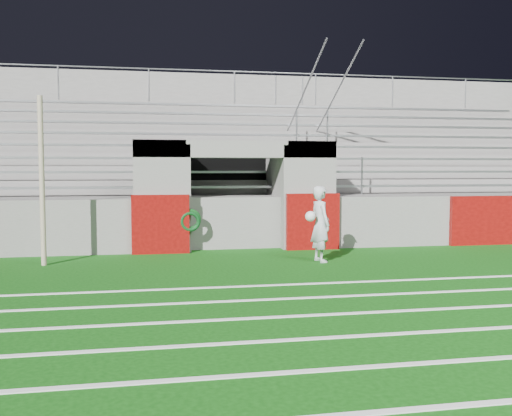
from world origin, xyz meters
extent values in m
plane|color=#0C460B|center=(0.00, 0.00, 0.00)|extent=(90.00, 90.00, 0.00)
cylinder|color=tan|center=(-4.15, 1.81, 1.69)|extent=(0.11, 0.11, 3.39)
cube|color=white|center=(0.00, -6.00, 0.01)|extent=(28.00, 0.09, 0.01)
cube|color=white|center=(0.00, -5.00, 0.01)|extent=(28.00, 0.09, 0.01)
cube|color=white|center=(0.00, -4.00, 0.01)|extent=(28.00, 0.09, 0.01)
cube|color=white|center=(0.00, -3.00, 0.01)|extent=(28.00, 0.09, 0.01)
cube|color=white|center=(0.00, -2.00, 0.01)|extent=(28.00, 0.09, 0.01)
cube|color=white|center=(0.00, -1.00, 0.01)|extent=(28.00, 0.09, 0.01)
cube|color=slate|center=(-1.80, 3.50, 1.30)|extent=(1.20, 1.00, 2.60)
cube|color=slate|center=(1.80, 3.50, 1.30)|extent=(1.20, 1.00, 2.60)
cube|color=black|center=(0.00, 5.20, 1.25)|extent=(2.60, 0.20, 2.50)
cube|color=slate|center=(-1.15, 4.10, 1.25)|extent=(0.10, 2.20, 2.50)
cube|color=slate|center=(1.15, 4.10, 1.25)|extent=(0.10, 2.20, 2.50)
cube|color=slate|center=(0.00, 3.50, 2.40)|extent=(4.80, 1.00, 0.40)
cube|color=slate|center=(0.00, 7.35, 1.15)|extent=(26.00, 8.00, 0.20)
cube|color=slate|center=(0.00, 7.35, 0.53)|extent=(26.00, 8.00, 1.05)
cube|color=#5A0807|center=(-1.80, 2.94, 0.68)|extent=(1.30, 0.15, 1.35)
cube|color=#5A0807|center=(1.80, 2.94, 0.68)|extent=(1.30, 0.15, 1.35)
cube|color=#5A0807|center=(6.50, 2.94, 0.62)|extent=(2.20, 0.15, 1.25)
cube|color=#9A9CA2|center=(0.00, 4.43, 1.47)|extent=(23.00, 0.28, 0.06)
cube|color=slate|center=(0.00, 5.28, 1.44)|extent=(24.00, 0.75, 0.38)
cube|color=#9A9CA2|center=(0.00, 5.18, 1.85)|extent=(23.00, 0.28, 0.06)
cube|color=slate|center=(0.00, 6.03, 1.63)|extent=(24.00, 0.75, 0.76)
cube|color=#9A9CA2|center=(0.00, 5.93, 2.23)|extent=(23.00, 0.28, 0.06)
cube|color=slate|center=(0.00, 6.78, 1.82)|extent=(24.00, 0.75, 1.14)
cube|color=#9A9CA2|center=(0.00, 6.68, 2.61)|extent=(23.00, 0.28, 0.06)
cube|color=slate|center=(0.00, 7.53, 2.01)|extent=(24.00, 0.75, 1.52)
cube|color=#9A9CA2|center=(0.00, 7.43, 2.99)|extent=(23.00, 0.28, 0.06)
cube|color=slate|center=(0.00, 8.28, 2.20)|extent=(24.00, 0.75, 1.90)
cube|color=#9A9CA2|center=(0.00, 8.18, 3.37)|extent=(23.00, 0.28, 0.06)
cube|color=slate|center=(0.00, 9.03, 2.39)|extent=(24.00, 0.75, 2.28)
cube|color=#9A9CA2|center=(0.00, 8.93, 3.75)|extent=(23.00, 0.28, 0.06)
cube|color=slate|center=(0.00, 9.78, 2.58)|extent=(24.00, 0.75, 2.66)
cube|color=#9A9CA2|center=(0.00, 9.68, 4.13)|extent=(23.00, 0.28, 0.06)
cube|color=slate|center=(0.00, 10.45, 2.65)|extent=(26.00, 0.60, 5.29)
cylinder|color=#A5A8AD|center=(2.50, 4.15, 1.75)|extent=(0.05, 0.05, 1.00)
cylinder|color=#A5A8AD|center=(2.50, 7.15, 3.27)|extent=(0.05, 0.05, 1.00)
cylinder|color=#A5A8AD|center=(2.50, 10.15, 4.79)|extent=(0.05, 0.05, 1.00)
cylinder|color=#A5A8AD|center=(2.50, 7.15, 3.77)|extent=(0.05, 6.02, 3.08)
cylinder|color=#A5A8AD|center=(3.50, 4.15, 1.75)|extent=(0.05, 0.05, 1.00)
cylinder|color=#A5A8AD|center=(3.50, 7.15, 3.27)|extent=(0.05, 0.05, 1.00)
cylinder|color=#A5A8AD|center=(3.50, 10.15, 4.79)|extent=(0.05, 0.05, 1.00)
cylinder|color=#A5A8AD|center=(3.50, 7.15, 3.77)|extent=(0.05, 6.02, 3.08)
cylinder|color=#A5A8AD|center=(-5.00, 10.15, 4.84)|extent=(0.05, 0.05, 1.10)
cylinder|color=#A5A8AD|center=(-2.00, 10.15, 4.84)|extent=(0.05, 0.05, 1.10)
cylinder|color=#A5A8AD|center=(1.00, 10.15, 4.84)|extent=(0.05, 0.05, 1.10)
cylinder|color=#A5A8AD|center=(4.00, 10.15, 4.84)|extent=(0.05, 0.05, 1.10)
cylinder|color=#A5A8AD|center=(7.00, 10.15, 4.84)|extent=(0.05, 0.05, 1.10)
cylinder|color=#A5A8AD|center=(10.00, 10.15, 4.84)|extent=(0.05, 0.05, 1.10)
cylinder|color=#A5A8AD|center=(0.00, 10.15, 5.39)|extent=(24.00, 0.05, 0.05)
imported|color=#B8BDC2|center=(1.45, 1.19, 0.79)|extent=(0.48, 0.64, 1.59)
sphere|color=white|center=(1.20, 1.06, 0.97)|extent=(0.22, 0.22, 0.22)
torus|color=#0D4515|center=(-1.13, 2.95, 0.77)|extent=(0.51, 0.09, 0.51)
torus|color=#0B3915|center=(-1.13, 2.90, 0.73)|extent=(0.47, 0.09, 0.47)
camera|label=1|loc=(-2.07, -10.16, 1.95)|focal=40.00mm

